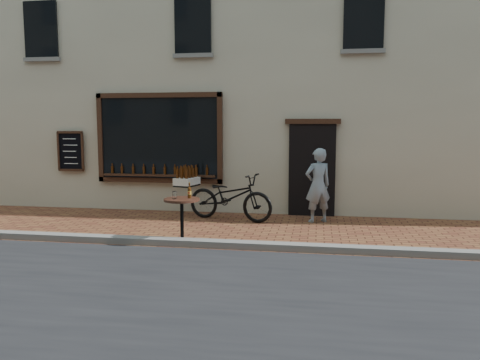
# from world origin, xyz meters

# --- Properties ---
(ground) EXTENTS (90.00, 90.00, 0.00)m
(ground) POSITION_xyz_m (0.00, 0.00, 0.00)
(ground) COLOR brown
(ground) RESTS_ON ground
(kerb) EXTENTS (90.00, 0.25, 0.12)m
(kerb) POSITION_xyz_m (0.00, 0.20, 0.06)
(kerb) COLOR slate
(kerb) RESTS_ON ground
(shop_building) EXTENTS (28.00, 6.20, 10.00)m
(shop_building) POSITION_xyz_m (0.00, 6.50, 5.00)
(shop_building) COLOR beige
(shop_building) RESTS_ON ground
(cargo_bicycle) EXTENTS (2.47, 1.24, 1.16)m
(cargo_bicycle) POSITION_xyz_m (0.03, 2.60, 0.55)
(cargo_bicycle) COLOR black
(cargo_bicycle) RESTS_ON ground
(bistro_table) EXTENTS (0.65, 0.65, 1.12)m
(bistro_table) POSITION_xyz_m (-0.40, 0.35, 0.60)
(bistro_table) COLOR black
(bistro_table) RESTS_ON ground
(pedestrian) EXTENTS (0.72, 0.63, 1.67)m
(pedestrian) POSITION_xyz_m (2.05, 2.72, 0.83)
(pedestrian) COLOR gray
(pedestrian) RESTS_ON ground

